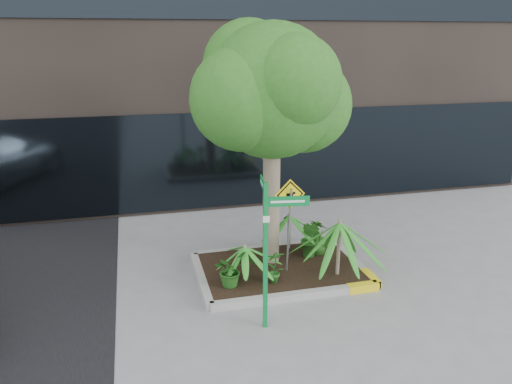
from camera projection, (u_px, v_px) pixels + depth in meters
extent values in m
plane|color=gray|center=(274.00, 281.00, 9.78)|extent=(80.00, 80.00, 0.00)
cube|color=#9E9E99|center=(265.00, 249.00, 11.10)|extent=(3.20, 0.15, 0.15)
cube|color=#9E9E99|center=(297.00, 296.00, 9.06)|extent=(3.20, 0.15, 0.15)
cube|color=#9E9E99|center=(201.00, 279.00, 9.71)|extent=(0.15, 2.20, 0.15)
cube|color=#9E9E99|center=(353.00, 261.00, 10.46)|extent=(0.15, 2.20, 0.15)
cube|color=yellow|center=(363.00, 288.00, 9.37)|extent=(0.60, 0.17, 0.15)
cube|color=black|center=(280.00, 268.00, 10.07)|extent=(3.05, 2.05, 0.06)
cylinder|color=gray|center=(271.00, 194.00, 9.93)|extent=(0.34, 0.34, 3.19)
cylinder|color=gray|center=(277.00, 136.00, 9.61)|extent=(0.60, 0.17, 1.03)
sphere|color=#2C631C|center=(272.00, 91.00, 9.33)|extent=(2.55, 2.55, 2.55)
sphere|color=#2C631C|center=(304.00, 105.00, 9.90)|extent=(1.91, 1.91, 1.91)
sphere|color=#2C631C|center=(242.00, 99.00, 9.02)|extent=(1.91, 1.91, 1.91)
sphere|color=#2C631C|center=(294.00, 82.00, 8.73)|extent=(1.70, 1.70, 1.70)
sphere|color=#2C631C|center=(249.00, 66.00, 9.62)|extent=(1.81, 1.81, 1.81)
cylinder|color=gray|center=(339.00, 247.00, 9.58)|extent=(0.07, 0.07, 1.15)
cylinder|color=gray|center=(245.00, 262.00, 9.45)|extent=(0.07, 0.07, 0.71)
cylinder|color=gray|center=(289.00, 231.00, 10.83)|extent=(0.07, 0.07, 0.81)
imported|color=#1F5317|center=(230.00, 270.00, 9.21)|extent=(0.81, 0.81, 0.64)
imported|color=#2D6C20|center=(318.00, 236.00, 10.59)|extent=(0.59, 0.59, 0.76)
imported|color=#235F1D|center=(275.00, 266.00, 9.32)|extent=(0.36, 0.36, 0.67)
imported|color=#225A1A|center=(311.00, 239.00, 10.40)|extent=(0.59, 0.59, 0.81)
cube|color=#0B8237|center=(265.00, 258.00, 7.88)|extent=(0.08, 0.08, 2.48)
cube|color=#0B8237|center=(287.00, 201.00, 7.64)|extent=(0.69, 0.12, 0.16)
cube|color=#0B8237|center=(263.00, 185.00, 7.87)|extent=(0.12, 0.69, 0.16)
cube|color=white|center=(288.00, 202.00, 7.63)|extent=(0.53, 0.08, 0.04)
cube|color=white|center=(262.00, 185.00, 7.87)|extent=(0.08, 0.53, 0.04)
cube|color=white|center=(266.00, 219.00, 7.65)|extent=(0.11, 0.02, 0.11)
cylinder|color=slate|center=(289.00, 231.00, 9.53)|extent=(0.05, 0.23, 1.76)
cube|color=yellow|center=(290.00, 194.00, 9.29)|extent=(0.59, 0.03, 0.59)
cube|color=black|center=(290.00, 195.00, 9.28)|extent=(0.52, 0.01, 0.52)
cube|color=yellow|center=(290.00, 195.00, 9.28)|extent=(0.45, 0.01, 0.45)
cube|color=black|center=(290.00, 195.00, 9.27)|extent=(0.14, 0.01, 0.08)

